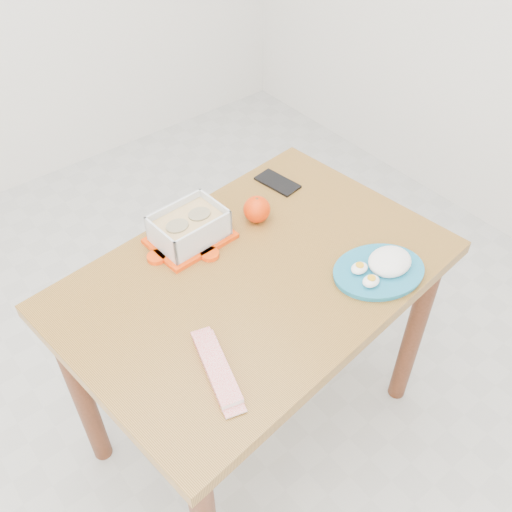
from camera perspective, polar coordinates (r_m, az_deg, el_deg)
ground at (r=2.12m, az=-6.33°, el=-16.23°), size 3.50×3.50×0.00m
dining_table at (r=1.60m, az=-0.00°, el=-4.69°), size 1.09×0.79×0.75m
food_container at (r=1.58m, az=-6.69°, el=2.82°), size 0.23×0.18×0.09m
orange_fruit at (r=1.64m, az=0.09°, el=4.70°), size 0.08×0.08×0.08m
rice_plate at (r=1.53m, az=12.54°, el=-1.05°), size 0.31×0.31×0.07m
candy_bar at (r=1.30m, az=-3.92°, el=-11.16°), size 0.11×0.21×0.02m
smartphone at (r=1.81m, az=2.16°, el=7.35°), size 0.09×0.15×0.01m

